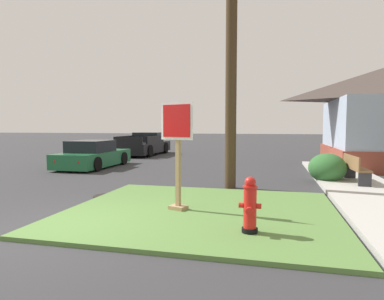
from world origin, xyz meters
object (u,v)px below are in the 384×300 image
Objects in this scene: parked_sedan_green at (93,156)px; street_bench at (355,167)px; manhole_cover at (106,196)px; utility_pole at (232,0)px; stop_sign at (178,155)px; fire_hydrant at (250,206)px; pickup_truck_black at (145,145)px.

parked_sedan_green reaches higher than street_bench.
utility_pole is at bearing 32.47° from manhole_cover.
stop_sign is 1.30× the size of street_bench.
parked_sedan_green reaches higher than manhole_cover.
manhole_cover is 0.16× the size of parked_sedan_green.
street_bench is (2.92, 5.79, 0.06)m from fire_hydrant.
utility_pole is (7.07, -10.67, 5.01)m from pickup_truck_black.
fire_hydrant reaches higher than manhole_cover.
fire_hydrant is at bearing -46.45° from parked_sedan_green.
utility_pole is at bearing 76.77° from stop_sign.
utility_pole is (6.84, -3.71, 5.08)m from parked_sedan_green.
utility_pole reaches higher than fire_hydrant.
fire_hydrant is 4.71m from manhole_cover.
utility_pole reaches higher than parked_sedan_green.
stop_sign is 2.94m from manhole_cover.
stop_sign reaches higher than street_bench.
parked_sedan_green is (-3.72, 5.69, 0.53)m from manhole_cover.
stop_sign is at bearing -103.23° from utility_pole.
street_bench is at bearing -40.53° from pickup_truck_black.
fire_hydrant is 17.06m from pickup_truck_black.
pickup_truck_black is at bearing 114.52° from stop_sign.
pickup_truck_black reaches higher than manhole_cover.
parked_sedan_green is at bearing -88.06° from pickup_truck_black.
manhole_cover is 13.27m from pickup_truck_black.
stop_sign is 0.54× the size of parked_sedan_green.
stop_sign is 3.33× the size of manhole_cover.
manhole_cover is at bearing -72.62° from pickup_truck_black.
stop_sign is 15.25m from pickup_truck_black.
fire_hydrant is at bearing -116.76° from street_bench.
parked_sedan_green is at bearing 123.22° from manhole_cover.
pickup_truck_black is at bearing 117.81° from fire_hydrant.
parked_sedan_green is 0.81× the size of pickup_truck_black.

